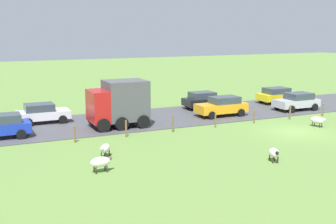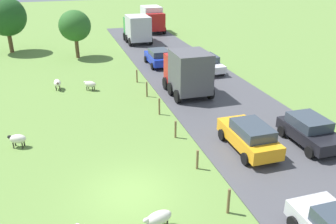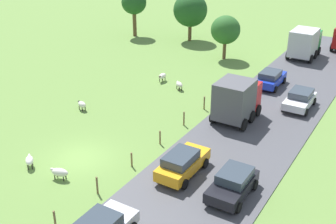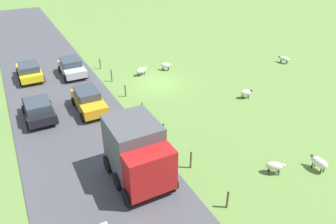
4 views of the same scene
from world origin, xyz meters
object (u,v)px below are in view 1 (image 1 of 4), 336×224
(car_3, at_px, (42,113))
(truck_2, at_px, (119,103))
(sheep_0, at_px, (274,153))
(sheep_1, at_px, (105,149))
(sheep_2, at_px, (317,120))
(car_0, at_px, (297,101))
(sheep_3, at_px, (101,162))
(car_4, at_px, (0,126))
(car_8, at_px, (278,95))
(car_5, at_px, (204,100))
(car_2, at_px, (222,106))

(car_3, bearing_deg, truck_2, -126.73)
(sheep_0, xyz_separation_m, sheep_1, (4.73, 8.13, -0.00))
(sheep_1, bearing_deg, sheep_0, -120.19)
(sheep_1, relative_size, sheep_2, 0.85)
(sheep_0, xyz_separation_m, car_0, (11.53, -11.55, 0.34))
(sheep_2, bearing_deg, truck_2, 65.72)
(sheep_0, xyz_separation_m, truck_2, (11.75, 4.95, 1.33))
(sheep_0, height_order, sheep_3, sheep_3)
(sheep_1, height_order, car_4, car_4)
(sheep_2, distance_m, car_8, 10.34)
(sheep_0, bearing_deg, car_5, -15.75)
(car_4, bearing_deg, car_5, -77.66)
(car_5, bearing_deg, sheep_0, 164.25)
(sheep_0, bearing_deg, truck_2, 22.85)
(sheep_1, relative_size, car_4, 0.27)
(car_0, bearing_deg, car_4, 89.52)
(sheep_0, relative_size, car_4, 0.26)
(car_0, distance_m, car_4, 24.78)
(car_8, bearing_deg, sheep_2, 157.41)
(truck_2, height_order, car_8, truck_2)
(truck_2, distance_m, car_5, 10.16)
(car_8, bearing_deg, car_3, 89.44)
(sheep_1, xyz_separation_m, sheep_3, (-2.47, 0.97, 0.04))
(sheep_1, xyz_separation_m, truck_2, (7.02, -3.18, 1.34))
(car_0, distance_m, car_3, 21.82)
(truck_2, relative_size, car_4, 1.04)
(sheep_1, xyz_separation_m, car_2, (7.27, -12.20, 0.38))
(car_2, xyz_separation_m, car_8, (3.23, -8.38, -0.04))
(truck_2, bearing_deg, car_2, -88.39)
(car_0, distance_m, car_5, 8.22)
(sheep_2, xyz_separation_m, car_2, (6.31, 4.41, 0.39))
(car_0, xyz_separation_m, car_3, (3.92, 21.47, -0.01))
(car_5, bearing_deg, car_3, 90.56)
(sheep_0, relative_size, sheep_3, 0.90)
(sheep_2, relative_size, car_0, 0.32)
(sheep_0, relative_size, sheep_2, 0.84)
(truck_2, bearing_deg, car_8, -78.67)
(sheep_2, height_order, car_3, car_3)
(sheep_1, bearing_deg, car_0, -70.94)
(sheep_3, relative_size, car_8, 0.28)
(sheep_2, distance_m, car_5, 10.71)
(car_2, height_order, car_8, car_2)
(sheep_0, xyz_separation_m, car_4, (11.74, 13.23, 0.36))
(sheep_3, xyz_separation_m, truck_2, (9.49, -4.15, 1.30))
(sheep_0, relative_size, truck_2, 0.25)
(sheep_3, bearing_deg, car_4, 23.54)
(car_3, height_order, car_5, car_5)
(car_2, distance_m, car_8, 8.98)
(car_0, distance_m, car_2, 7.50)
(sheep_0, distance_m, car_4, 17.69)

